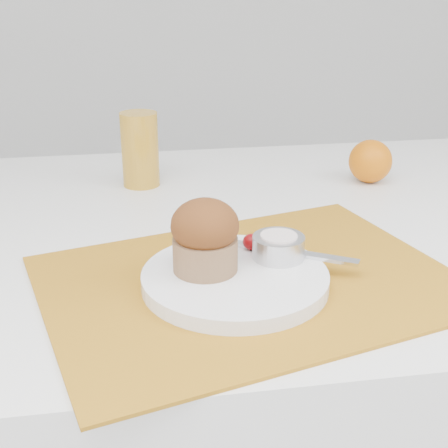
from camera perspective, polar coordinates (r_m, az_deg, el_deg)
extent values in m
cube|color=white|center=(1.13, 1.28, -17.66)|extent=(1.20, 0.80, 0.75)
cube|color=#AF7218|center=(0.75, 2.42, -5.28)|extent=(0.56, 0.46, 0.00)
cylinder|color=white|center=(0.73, 1.02, -5.04)|extent=(0.27, 0.27, 0.02)
cylinder|color=silver|center=(0.76, 5.00, -2.11)|extent=(0.07, 0.07, 0.03)
cylinder|color=silver|center=(0.76, 5.03, -1.18)|extent=(0.05, 0.05, 0.01)
ellipsoid|color=#590205|center=(0.78, 2.53, -1.63)|extent=(0.02, 0.02, 0.02)
ellipsoid|color=#56020C|center=(0.76, 4.31, -2.44)|extent=(0.02, 0.02, 0.02)
cube|color=silver|center=(0.78, 5.87, -2.55)|extent=(0.16, 0.10, 0.00)
sphere|color=orange|center=(1.12, 13.23, 5.61)|extent=(0.08, 0.08, 0.08)
cylinder|color=gold|center=(1.08, -7.69, 6.76)|extent=(0.08, 0.08, 0.13)
cylinder|color=#8F6845|center=(0.73, -1.73, -2.75)|extent=(0.09, 0.09, 0.04)
ellipsoid|color=#3D1C0B|center=(0.71, -1.76, -0.12)|extent=(0.08, 0.08, 0.06)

